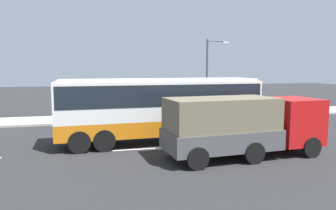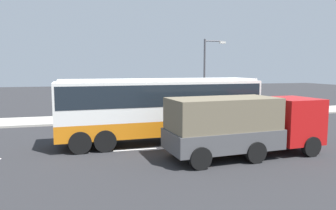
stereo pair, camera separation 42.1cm
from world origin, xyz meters
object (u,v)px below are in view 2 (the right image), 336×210
object	(u,v)px
pedestrian_near_curb	(201,104)
pedestrian_at_crossing	(132,106)
street_lamp	(207,72)
coach_bus	(160,103)
car_red_compact	(258,114)
cargo_truck	(244,123)

from	to	relation	value
pedestrian_near_curb	pedestrian_at_crossing	distance (m)	6.32
pedestrian_at_crossing	street_lamp	distance (m)	6.80
street_lamp	coach_bus	bearing A→B (deg)	-127.76
coach_bus	car_red_compact	world-z (taller)	coach_bus
pedestrian_near_curb	pedestrian_at_crossing	world-z (taller)	pedestrian_at_crossing
pedestrian_at_crossing	street_lamp	bearing A→B (deg)	-123.44
cargo_truck	street_lamp	bearing A→B (deg)	71.90
coach_bus	cargo_truck	size ratio (longest dim) A/B	1.47
cargo_truck	pedestrian_near_curb	world-z (taller)	cargo_truck
car_red_compact	street_lamp	xyz separation A→B (m)	(-2.65, 3.76, 3.13)
pedestrian_near_curb	cargo_truck	bearing A→B (deg)	76.27
coach_bus	street_lamp	xyz separation A→B (m)	(5.92, 7.64, 1.67)
coach_bus	cargo_truck	world-z (taller)	coach_bus
cargo_truck	pedestrian_at_crossing	world-z (taller)	cargo_truck
street_lamp	pedestrian_near_curb	bearing A→B (deg)	90.36
car_red_compact	pedestrian_at_crossing	distance (m)	9.78
cargo_truck	car_red_compact	xyz separation A→B (m)	(5.46, 7.71, -0.82)
car_red_compact	pedestrian_near_curb	distance (m)	5.74
coach_bus	cargo_truck	bearing A→B (deg)	-53.27
coach_bus	cargo_truck	distance (m)	4.98
car_red_compact	street_lamp	distance (m)	5.56
coach_bus	car_red_compact	bearing A→B (deg)	22.04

